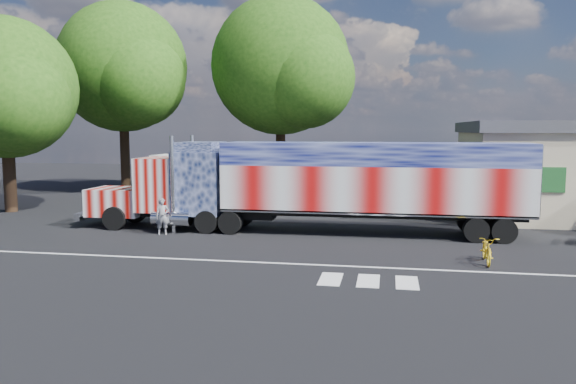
% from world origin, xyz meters
% --- Properties ---
extents(ground, '(100.00, 100.00, 0.00)m').
position_xyz_m(ground, '(0.00, 0.00, 0.00)').
color(ground, black).
extents(lane_markings, '(30.00, 2.67, 0.01)m').
position_xyz_m(lane_markings, '(1.71, -3.77, 0.01)').
color(lane_markings, silver).
rests_on(lane_markings, ground).
extents(semi_truck, '(21.06, 3.33, 4.49)m').
position_xyz_m(semi_truck, '(1.28, 3.32, 2.31)').
color(semi_truck, black).
rests_on(semi_truck, ground).
extents(coach_bus, '(11.10, 2.58, 3.23)m').
position_xyz_m(coach_bus, '(-3.98, 10.27, 1.67)').
color(coach_bus, silver).
rests_on(coach_bus, ground).
extents(woman, '(0.72, 0.62, 1.67)m').
position_xyz_m(woman, '(-5.55, 1.50, 0.84)').
color(woman, slate).
rests_on(woman, ground).
extents(bicycle, '(0.74, 1.94, 1.01)m').
position_xyz_m(bicycle, '(8.09, -1.63, 0.50)').
color(bicycle, gold).
rests_on(bicycle, ground).
extents(tree_nw_a, '(10.07, 9.59, 14.18)m').
position_xyz_m(tree_nw_a, '(-14.97, 17.24, 9.32)').
color(tree_nw_a, black).
rests_on(tree_nw_a, ground).
extents(tree_w_a, '(8.45, 8.05, 11.16)m').
position_xyz_m(tree_w_a, '(-16.97, 6.67, 7.09)').
color(tree_w_a, black).
rests_on(tree_w_a, ground).
extents(tree_n_mid, '(10.62, 10.11, 14.48)m').
position_xyz_m(tree_n_mid, '(-3.23, 18.64, 9.37)').
color(tree_n_mid, black).
rests_on(tree_n_mid, ground).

